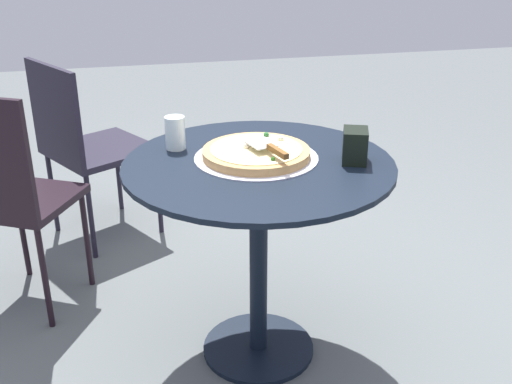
{
  "coord_description": "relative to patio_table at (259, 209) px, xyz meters",
  "views": [
    {
      "loc": [
        0.43,
        1.81,
        1.47
      ],
      "look_at": [
        0.0,
        -0.03,
        0.63
      ],
      "focal_mm": 43.3,
      "sensor_mm": 36.0,
      "label": 1
    }
  ],
  "objects": [
    {
      "name": "ground_plane",
      "position": [
        0.0,
        0.0,
        -0.58
      ],
      "size": [
        10.0,
        10.0,
        0.0
      ],
      "primitive_type": "plane",
      "color": "#575D5E"
    },
    {
      "name": "patio_table",
      "position": [
        0.0,
        0.0,
        0.0
      ],
      "size": [
        0.88,
        0.88,
        0.75
      ],
      "color": "black",
      "rests_on": "ground"
    },
    {
      "name": "pizza_on_tray",
      "position": [
        0.0,
        -0.04,
        0.19
      ],
      "size": [
        0.41,
        0.41,
        0.05
      ],
      "color": "silver",
      "rests_on": "patio_table"
    },
    {
      "name": "pizza_server",
      "position": [
        -0.03,
        0.03,
        0.23
      ],
      "size": [
        0.1,
        0.22,
        0.02
      ],
      "color": "silver",
      "rests_on": "pizza_on_tray"
    },
    {
      "name": "drinking_cup",
      "position": [
        0.25,
        -0.19,
        0.23
      ],
      "size": [
        0.07,
        0.07,
        0.11
      ],
      "primitive_type": "cylinder",
      "color": "silver",
      "rests_on": "patio_table"
    },
    {
      "name": "napkin_dispenser",
      "position": [
        -0.3,
        0.07,
        0.22
      ],
      "size": [
        0.11,
        0.12,
        0.11
      ],
      "primitive_type": "cube",
      "rotation": [
        0.0,
        0.0,
        1.21
      ],
      "color": "black",
      "rests_on": "patio_table"
    },
    {
      "name": "patio_chair_near",
      "position": [
        0.6,
        -1.06,
        -0.06
      ],
      "size": [
        0.6,
        0.6,
        0.89
      ],
      "color": "black",
      "rests_on": "ground"
    },
    {
      "name": "patio_chair_far",
      "position": [
        0.86,
        -0.47,
        -0.04
      ],
      "size": [
        0.51,
        0.51,
        0.92
      ],
      "color": "black",
      "rests_on": "ground"
    }
  ]
}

